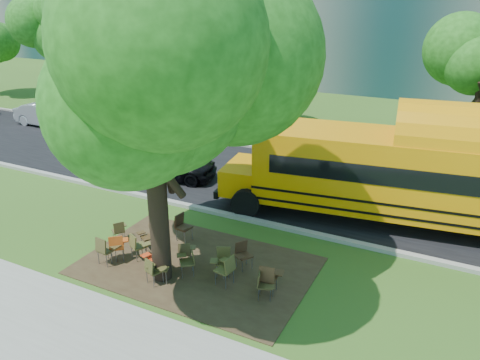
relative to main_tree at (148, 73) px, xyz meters
The scene contains 32 objects.
ground 6.21m from the main_tree, 106.46° to the left, with size 160.00×160.00×0.00m, color #315319.
sidewalk 6.95m from the main_tree, 97.22° to the right, with size 60.00×4.00×0.04m, color gray.
dirt_patch 6.10m from the main_tree, 60.90° to the left, with size 7.00×4.50×0.03m, color #382819.
asphalt_road 10.41m from the main_tree, 92.99° to the left, with size 80.00×8.00×0.04m, color black.
kerb_near 7.46m from the main_tree, 95.63° to the left, with size 80.00×0.25×0.14m, color gray.
kerb_far 13.93m from the main_tree, 92.02° to the left, with size 80.00×0.25×0.14m, color gray.
bg_tree_0 19.16m from the main_tree, 130.63° to the left, with size 5.20×5.20×7.18m.
bg_tree_1 26.28m from the main_tree, 141.09° to the left, with size 6.00×6.00×8.40m.
bg_tree_2 18.41m from the main_tree, 107.28° to the left, with size 4.80×4.80×6.62m.
main_tree is the anchor object (origin of this frame).
school_bus 10.23m from the main_tree, 47.86° to the left, with size 13.74×4.63×3.30m.
chair_0 5.77m from the main_tree, behind, with size 0.67×0.56×0.95m.
chair_1 5.62m from the main_tree, 159.26° to the left, with size 0.73×0.58×0.89m.
chair_2 5.73m from the main_tree, behind, with size 0.63×0.79×0.92m.
chair_3 5.49m from the main_tree, 154.49° to the left, with size 0.68×0.53×0.86m.
chair_4 5.50m from the main_tree, 91.33° to the right, with size 0.66×0.52×0.84m.
chair_5 5.44m from the main_tree, 65.60° to the right, with size 0.63×0.69×0.92m.
chair_6 5.75m from the main_tree, 15.84° to the left, with size 0.56×0.69×0.96m.
chair_7 6.31m from the main_tree, ahead, with size 0.64×0.56×0.83m.
chair_8 6.20m from the main_tree, 156.19° to the left, with size 0.52×0.66×0.77m.
chair_9 5.82m from the main_tree, 139.01° to the left, with size 0.68×0.54×0.81m.
chair_10 5.87m from the main_tree, 108.58° to the left, with size 0.57×0.68×0.96m.
chair_11 5.59m from the main_tree, 76.38° to the left, with size 0.54×0.63×0.79m.
chair_12 5.97m from the main_tree, 39.34° to the left, with size 0.59×0.75×0.89m.
chair_13 6.29m from the main_tree, 11.76° to the left, with size 0.64×0.63×0.96m.
chair_14 5.74m from the main_tree, 32.45° to the left, with size 0.61×0.70×0.89m.
chair_15 5.52m from the main_tree, 38.18° to the left, with size 0.74×0.59×0.87m.
black_car 9.71m from the main_tree, 124.03° to the left, with size 1.81×4.51×1.54m, color black.
bg_car_silver 20.59m from the main_tree, 146.79° to the left, with size 1.58×4.53×1.49m, color #A2A3A7.
bg_car_red 16.14m from the main_tree, 130.27° to the left, with size 2.05×4.45×1.24m, color #621610.
pedestrian_a 21.15m from the main_tree, 140.71° to the left, with size 0.67×0.44×1.84m, color navy.
pedestrian_b 25.45m from the main_tree, 146.09° to the left, with size 0.83×0.64×1.70m, color #877551.
Camera 1 is at (7.82, -11.02, 7.80)m, focal length 35.00 mm.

